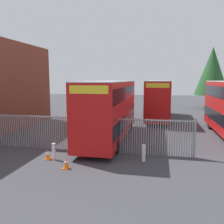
# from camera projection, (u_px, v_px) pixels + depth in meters

# --- Properties ---
(ground_plane) EXTENTS (100.00, 100.00, 0.00)m
(ground_plane) POSITION_uv_depth(u_px,v_px,m) (120.00, 127.00, 22.74)
(ground_plane) COLOR #3D3D42
(palisade_fence) EXTENTS (13.94, 0.14, 2.35)m
(palisade_fence) POSITION_uv_depth(u_px,v_px,m) (81.00, 133.00, 15.05)
(palisade_fence) COLOR gray
(palisade_fence) RESTS_ON ground
(double_decker_bus_near_gate) EXTENTS (2.54, 10.81, 4.42)m
(double_decker_bus_near_gate) POSITION_uv_depth(u_px,v_px,m) (110.00, 108.00, 17.81)
(double_decker_bus_near_gate) COLOR red
(double_decker_bus_near_gate) RESTS_ON ground
(double_decker_bus_behind_fence_right) EXTENTS (2.54, 10.81, 4.42)m
(double_decker_bus_behind_fence_right) POSITION_uv_depth(u_px,v_px,m) (158.00, 98.00, 27.21)
(double_decker_bus_behind_fence_right) COLOR red
(double_decker_bus_behind_fence_right) RESTS_ON ground
(bollard_near_left) EXTENTS (0.20, 0.20, 0.95)m
(bollard_near_left) POSITION_uv_depth(u_px,v_px,m) (54.00, 151.00, 13.42)
(bollard_near_left) COLOR silver
(bollard_near_left) RESTS_ON ground
(bollard_center_front) EXTENTS (0.20, 0.20, 0.95)m
(bollard_center_front) POSITION_uv_depth(u_px,v_px,m) (144.00, 153.00, 13.16)
(bollard_center_front) COLOR silver
(bollard_center_front) RESTS_ON ground
(traffic_cone_by_gate) EXTENTS (0.34, 0.34, 0.59)m
(traffic_cone_by_gate) POSITION_uv_depth(u_px,v_px,m) (48.00, 154.00, 13.48)
(traffic_cone_by_gate) COLOR orange
(traffic_cone_by_gate) RESTS_ON ground
(traffic_cone_mid_forecourt) EXTENTS (0.34, 0.34, 0.59)m
(traffic_cone_mid_forecourt) POSITION_uv_depth(u_px,v_px,m) (66.00, 163.00, 12.09)
(traffic_cone_mid_forecourt) COLOR orange
(traffic_cone_mid_forecourt) RESTS_ON ground
(tree_tall_back) EXTENTS (5.21, 5.21, 9.57)m
(tree_tall_back) POSITION_uv_depth(u_px,v_px,m) (212.00, 71.00, 36.85)
(tree_tall_back) COLOR #4C3823
(tree_tall_back) RESTS_ON ground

